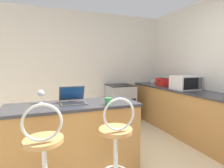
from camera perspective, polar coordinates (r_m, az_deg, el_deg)
The scene contains 12 objects.
wall_back at distance 4.26m, azimuth -8.54°, elevation 5.31°, with size 12.00×0.06×2.60m.
breakfast_bar at distance 2.35m, azimuth -12.28°, elevation -17.00°, with size 1.60×0.60×0.89m.
counter_right at distance 3.71m, azimuth 23.54°, elevation -8.64°, with size 0.63×3.19×0.89m.
bar_stool_near at distance 1.79m, azimuth -21.17°, elevation -23.02°, with size 0.40×0.40×1.06m.
bar_stool_far at distance 1.89m, azimuth 1.35°, elevation -20.80°, with size 0.40×0.40×1.06m.
laptop at distance 2.26m, azimuth -12.69°, elevation -4.69°, with size 0.32×0.29×0.21m.
microwave at distance 3.68m, azimuth 22.89°, elevation 0.45°, with size 0.49×0.38×0.27m.
toaster at distance 4.21m, azimuth 16.15°, elevation 0.69°, with size 0.20×0.30×0.17m.
stove_range at distance 4.26m, azimuth 2.68°, elevation -6.23°, with size 0.60×0.61×0.90m.
wine_glass_short at distance 2.35m, azimuth -22.21°, elevation -2.88°, with size 0.08×0.08×0.17m.
mug_white at distance 4.70m, azimuth 12.98°, elevation 0.91°, with size 0.10×0.08×0.10m.
mug_green at distance 2.10m, azimuth -1.17°, elevation -5.64°, with size 0.10×0.08×0.09m.
Camera 1 is at (-0.89, -1.48, 1.37)m, focal length 28.00 mm.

